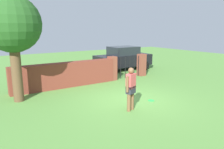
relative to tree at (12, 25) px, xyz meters
The scene contains 7 objects.
ground_plane 5.67m from the tree, 32.23° to the right, with size 40.00×40.00×0.00m, color #568C3D.
brick_wall 3.66m from the tree, 22.14° to the left, with size 5.52×0.50×1.29m, color brown.
tree is the anchor object (origin of this frame).
person 5.22m from the tree, 46.16° to the right, with size 0.52×0.33×1.62m.
fence_gate 7.01m from the tree, ahead, with size 2.71×0.44×1.40m.
car 8.74m from the tree, 22.59° to the left, with size 4.20×1.93×1.72m.
frisbee_green 6.39m from the tree, 32.96° to the right, with size 0.27×0.27×0.02m, color green.
Camera 1 is at (-5.46, -6.84, 2.99)m, focal length 34.42 mm.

